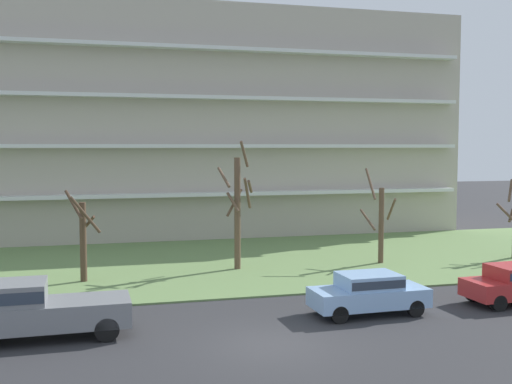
% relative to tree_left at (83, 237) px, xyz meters
% --- Properties ---
extents(ground, '(160.00, 160.00, 0.00)m').
position_rel_tree_left_xyz_m(ground, '(5.96, -10.75, -2.18)').
color(ground, '#2D2D30').
extents(grass_lawn_strip, '(80.00, 16.00, 0.08)m').
position_rel_tree_left_xyz_m(grass_lawn_strip, '(5.96, 3.25, -2.14)').
color(grass_lawn_strip, '#66844C').
rests_on(grass_lawn_strip, ground).
extents(apartment_building, '(41.68, 12.40, 15.96)m').
position_rel_tree_left_xyz_m(apartment_building, '(5.96, 16.98, 5.80)').
color(apartment_building, '#B2A899').
rests_on(apartment_building, ground).
extents(tree_left, '(1.64, 1.42, 4.37)m').
position_rel_tree_left_xyz_m(tree_left, '(0.00, 0.00, 0.00)').
color(tree_left, '#4C3828').
rests_on(tree_left, ground).
extents(tree_center, '(1.84, 1.55, 6.64)m').
position_rel_tree_left_xyz_m(tree_center, '(7.61, 1.11, 1.08)').
color(tree_center, brown).
rests_on(tree_center, ground).
extents(tree_right, '(1.60, 1.69, 5.18)m').
position_rel_tree_left_xyz_m(tree_right, '(15.39, 0.77, 0.16)').
color(tree_right, brown).
rests_on(tree_right, ground).
extents(sedan_blue_near_left, '(4.44, 1.91, 1.57)m').
position_rel_tree_left_xyz_m(sedan_blue_near_left, '(10.54, -8.25, -1.30)').
color(sedan_blue_near_left, '#8CB2E0').
rests_on(sedan_blue_near_left, ground).
extents(pickup_gray_center_left, '(5.44, 2.10, 1.95)m').
position_rel_tree_left_xyz_m(pickup_gray_center_left, '(-1.26, -8.25, -1.16)').
color(pickup_gray_center_left, slate).
rests_on(pickup_gray_center_left, ground).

